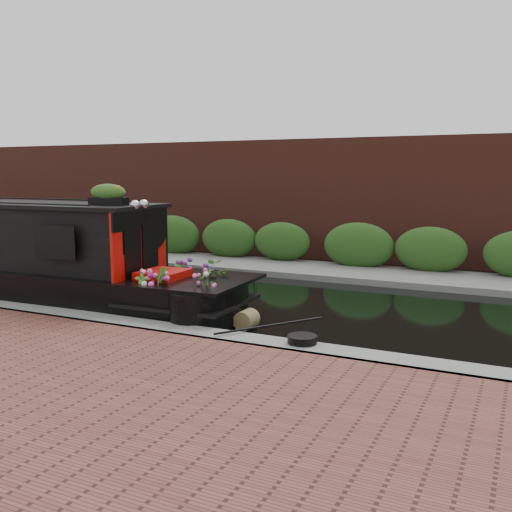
% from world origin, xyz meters
% --- Properties ---
extents(ground, '(80.00, 80.00, 0.00)m').
position_xyz_m(ground, '(0.00, 0.00, 0.00)').
color(ground, black).
rests_on(ground, ground).
extents(near_bank_coping, '(40.00, 0.60, 0.50)m').
position_xyz_m(near_bank_coping, '(0.00, -3.30, 0.00)').
color(near_bank_coping, gray).
rests_on(near_bank_coping, ground).
extents(far_bank_path, '(40.00, 2.40, 0.34)m').
position_xyz_m(far_bank_path, '(0.00, 4.20, 0.00)').
color(far_bank_path, slate).
rests_on(far_bank_path, ground).
extents(far_hedge, '(40.00, 1.10, 2.80)m').
position_xyz_m(far_hedge, '(0.00, 5.10, 0.00)').
color(far_hedge, '#254B19').
rests_on(far_hedge, ground).
extents(far_brick_wall, '(40.00, 1.00, 8.00)m').
position_xyz_m(far_brick_wall, '(0.00, 7.20, 0.00)').
color(far_brick_wall, '#58271D').
rests_on(far_brick_wall, ground).
extents(rope_fender, '(0.37, 0.40, 0.37)m').
position_xyz_m(rope_fender, '(2.19, -2.04, 0.18)').
color(rope_fender, olive).
rests_on(rope_fender, ground).
extents(coiled_mooring_rope, '(0.47, 0.47, 0.12)m').
position_xyz_m(coiled_mooring_rope, '(3.72, -3.15, 0.31)').
color(coiled_mooring_rope, black).
rests_on(coiled_mooring_rope, near_bank_coping).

